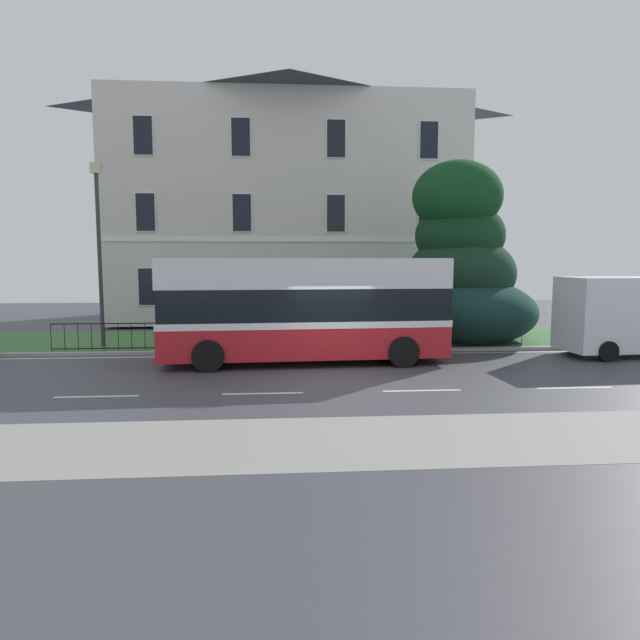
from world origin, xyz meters
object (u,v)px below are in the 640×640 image
street_lamp_post (99,243)px  white_panel_van (627,316)px  georgian_townhouse (287,199)px  single_decker_bus (304,308)px  evergreen_tree (462,270)px

street_lamp_post → white_panel_van: bearing=-8.4°
white_panel_van → georgian_townhouse: bearing=127.3°
georgian_townhouse → single_decker_bus: (0.27, -13.72, -4.85)m
georgian_townhouse → evergreen_tree: size_ratio=2.48×
white_panel_van → street_lamp_post: (-18.22, 2.68, 2.51)m
georgian_townhouse → single_decker_bus: georgian_townhouse is taller
georgian_townhouse → single_decker_bus: 14.55m
single_decker_bus → white_panel_van: (11.01, 0.35, -0.37)m
evergreen_tree → white_panel_van: evergreen_tree is taller
white_panel_van → street_lamp_post: 18.59m
single_decker_bus → white_panel_van: bearing=-0.9°
evergreen_tree → white_panel_van: (4.52, -3.80, -1.50)m
georgian_townhouse → street_lamp_post: bearing=-123.0°
georgian_townhouse → street_lamp_post: size_ratio=2.75×
georgian_townhouse → street_lamp_post: (-6.95, -10.69, -2.71)m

